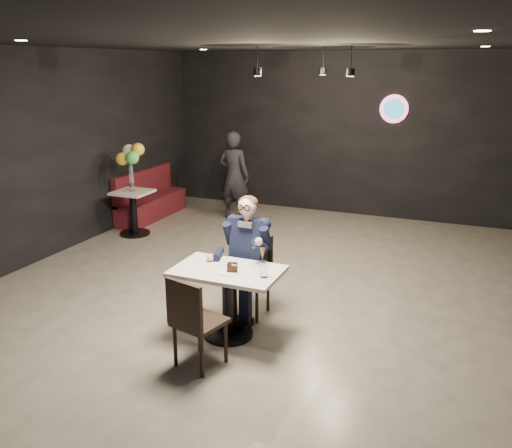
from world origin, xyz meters
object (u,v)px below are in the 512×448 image
at_px(seated_man, 249,255).
at_px(main_table, 228,303).
at_px(passerby, 234,176).
at_px(chair_near, 200,320).
at_px(side_table, 134,214).
at_px(balloon_vase, 132,187).
at_px(chair_far, 249,277).
at_px(booth_bench, 151,194).
at_px(sundae_glass, 264,269).

bearing_deg(seated_man, main_table, -90.00).
relative_size(seated_man, passerby, 0.89).
bearing_deg(chair_near, main_table, 104.19).
bearing_deg(side_table, balloon_vase, 0.00).
bearing_deg(side_table, seated_man, -34.67).
xyz_separation_m(chair_far, booth_bench, (-3.28, 3.06, -0.02)).
height_order(chair_near, side_table, chair_near).
relative_size(chair_far, sundae_glass, 5.69).
distance_m(main_table, chair_far, 0.56).
height_order(booth_bench, side_table, booth_bench).
relative_size(chair_near, seated_man, 0.64).
relative_size(seated_man, booth_bench, 0.81).
xyz_separation_m(chair_far, sundae_glass, (0.42, -0.60, 0.37)).
distance_m(chair_far, balloon_vase, 3.64).
relative_size(chair_far, side_table, 1.28).
xyz_separation_m(sundae_glass, side_table, (-3.39, 2.66, -0.47)).
xyz_separation_m(seated_man, balloon_vase, (-2.98, 2.06, 0.10)).
bearing_deg(sundae_glass, balloon_vase, 141.91).
xyz_separation_m(seated_man, booth_bench, (-3.28, 3.06, -0.28)).
bearing_deg(main_table, balloon_vase, 138.77).
distance_m(chair_far, sundae_glass, 0.82).
bearing_deg(chair_near, side_table, 146.93).
bearing_deg(chair_far, passerby, 117.07).
distance_m(chair_near, booth_bench, 5.34).
bearing_deg(chair_far, chair_near, -90.00).
bearing_deg(passerby, sundae_glass, 120.66).
height_order(main_table, balloon_vase, balloon_vase).
height_order(side_table, passerby, passerby).
bearing_deg(booth_bench, passerby, 19.76).
bearing_deg(main_table, passerby, 113.89).
relative_size(seated_man, balloon_vase, 10.61).
xyz_separation_m(main_table, side_table, (-2.98, 2.61, -0.02)).
distance_m(seated_man, balloon_vase, 3.62).
distance_m(chair_near, passerby, 5.09).
xyz_separation_m(chair_far, side_table, (-2.98, 2.06, -0.10)).
distance_m(seated_man, booth_bench, 4.49).
height_order(chair_near, seated_man, seated_man).
bearing_deg(chair_near, chair_far, 104.19).
bearing_deg(side_table, booth_bench, 106.70).
relative_size(main_table, passerby, 0.68).
bearing_deg(side_table, chair_near, -47.26).
bearing_deg(side_table, chair_far, -34.67).
xyz_separation_m(booth_bench, side_table, (0.30, -1.00, -0.09)).
relative_size(chair_far, passerby, 0.57).
bearing_deg(passerby, chair_far, 119.47).
distance_m(main_table, sundae_glass, 0.62).
height_order(main_table, booth_bench, booth_bench).
height_order(seated_man, passerby, passerby).
height_order(seated_man, booth_bench, seated_man).
relative_size(sundae_glass, passerby, 0.10).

